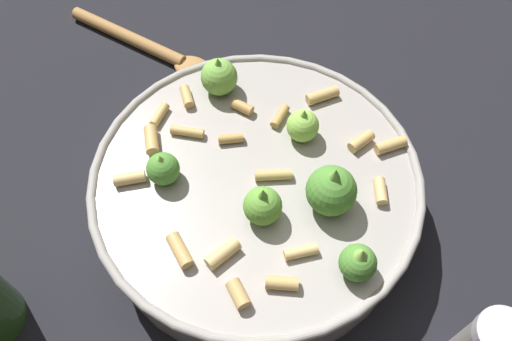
# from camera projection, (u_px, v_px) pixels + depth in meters

# --- Properties ---
(ground_plane) EXTENTS (2.40, 2.40, 0.00)m
(ground_plane) POSITION_uv_depth(u_px,v_px,m) (256.00, 209.00, 0.53)
(ground_plane) COLOR black
(cooking_pan) EXTENTS (0.31, 0.31, 0.12)m
(cooking_pan) POSITION_uv_depth(u_px,v_px,m) (257.00, 190.00, 0.50)
(cooking_pan) COLOR #9E9993
(cooking_pan) RESTS_ON ground
(wooden_spoon) EXTENTS (0.04, 0.22, 0.02)m
(wooden_spoon) POSITION_uv_depth(u_px,v_px,m) (149.00, 47.00, 0.65)
(wooden_spoon) COLOR #9E703D
(wooden_spoon) RESTS_ON ground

